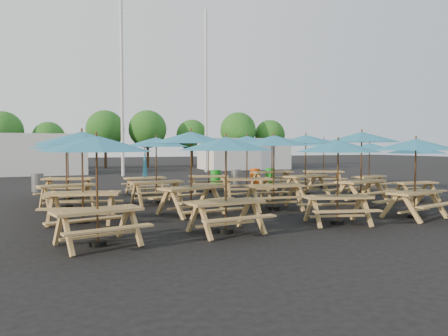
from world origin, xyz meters
name	(u,v)px	position (x,y,z in m)	size (l,w,h in m)	color
ground	(239,199)	(0.00, 0.00, 0.00)	(120.00, 120.00, 0.00)	black
picnic_unit_0	(96,149)	(-5.74, -5.80, 1.95)	(2.71, 2.71, 2.22)	tan
picnic_unit_1	(82,142)	(-5.80, -2.95, 2.10)	(3.01, 3.01, 2.40)	tan
picnic_unit_2	(66,147)	(-6.06, 0.08, 1.96)	(2.72, 2.72, 2.24)	tan
picnic_unit_3	(68,144)	(-5.89, 2.70, 2.05)	(3.03, 3.03, 2.35)	tan
picnic_unit_4	(226,148)	(-2.87, -5.61, 1.96)	(2.50, 2.50, 2.24)	tan
picnic_unit_5	(191,141)	(-2.76, -2.70, 2.14)	(3.15, 3.15, 2.44)	tan
picnic_unit_6	(156,145)	(-3.13, 0.03, 2.02)	(2.53, 2.53, 2.31)	tan
picnic_unit_7	(145,173)	(-2.91, 2.96, 0.86)	(1.71, 1.51, 2.10)	tan
picnic_unit_8	(338,150)	(0.23, -5.61, 1.90)	(2.67, 2.67, 2.17)	tan
picnic_unit_9	(274,144)	(-0.09, -2.80, 2.06)	(2.57, 2.57, 2.35)	tan
picnic_unit_10	(247,143)	(0.21, -0.22, 2.09)	(2.91, 2.91, 2.39)	tan
picnic_unit_11	(208,149)	(-0.20, 2.77, 1.87)	(2.55, 2.55, 2.13)	tan
picnic_unit_12	(416,148)	(2.77, -5.67, 1.94)	(2.72, 2.72, 2.22)	tan
picnic_unit_13	(362,140)	(3.17, -2.97, 2.18)	(3.15, 3.15, 2.49)	tan
picnic_unit_14	(306,142)	(2.92, 0.04, 2.15)	(3.10, 3.10, 2.45)	tan
picnic_unit_15	(272,142)	(2.92, 2.83, 2.16)	(2.49, 2.49, 2.46)	tan
picnic_unit_17	(416,152)	(5.77, -2.81, 1.78)	(2.13, 2.13, 2.03)	tan
picnic_unit_18	(369,149)	(6.03, -0.04, 1.87)	(2.64, 2.64, 2.13)	tan
picnic_unit_19	(324,145)	(5.70, 2.77, 2.05)	(3.01, 3.01, 2.34)	tan
waste_bin_0	(38,182)	(-7.01, 5.72, 0.41)	(0.50, 0.50, 0.81)	gray
waste_bin_1	(216,178)	(1.05, 5.14, 0.41)	(0.50, 0.50, 0.81)	#1B961E
waste_bin_2	(236,177)	(2.16, 5.18, 0.41)	(0.50, 0.50, 0.81)	gray
waste_bin_3	(255,176)	(3.42, 5.57, 0.41)	(0.50, 0.50, 0.81)	#E44D0D
waste_bin_4	(270,176)	(4.32, 5.61, 0.41)	(0.50, 0.50, 0.81)	#1B961E
mast_0	(122,84)	(-2.00, 14.00, 6.00)	(0.20, 0.20, 12.00)	silver
mast_1	(206,92)	(4.50, 16.00, 6.00)	(0.20, 0.20, 12.00)	silver
event_tent_0	(24,154)	(-8.00, 18.00, 1.40)	(8.00, 4.00, 2.80)	silver
event_tent_1	(244,154)	(9.00, 19.00, 1.30)	(7.00, 4.00, 2.60)	silver
tree_1	(3,131)	(-9.74, 23.90, 3.15)	(3.11, 3.11, 4.72)	#382314
tree_2	(49,138)	(-6.39, 23.65, 2.62)	(2.59, 2.59, 3.93)	#382314
tree_3	(105,129)	(-1.75, 24.72, 3.41)	(3.36, 3.36, 5.09)	#382314
tree_4	(148,129)	(1.90, 24.26, 3.46)	(3.41, 3.41, 5.17)	#382314
tree_5	(192,135)	(6.22, 24.67, 2.97)	(2.94, 2.94, 4.45)	#382314
tree_6	(238,130)	(10.23, 22.90, 3.43)	(3.38, 3.38, 5.13)	#382314
tree_7	(270,135)	(13.63, 22.92, 2.99)	(2.95, 2.95, 4.48)	#382314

